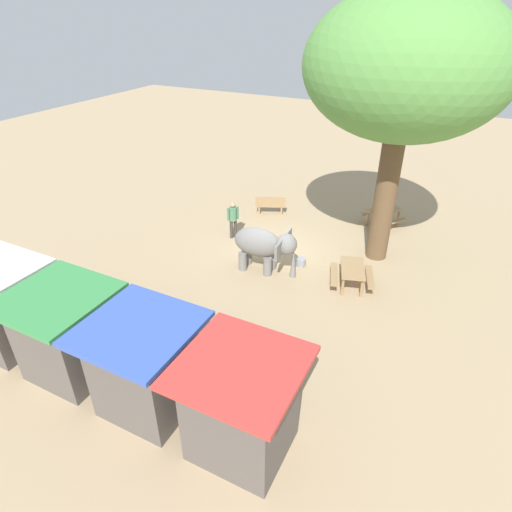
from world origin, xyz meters
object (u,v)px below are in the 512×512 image
market_stall_red (241,411)px  market_stall_blue (146,371)px  person_handler (233,217)px  market_stall_white (2,310)px  elephant (264,245)px  picnic_table_far (384,214)px  shade_tree_main (406,68)px  market_stall_green (67,338)px  wooden_bench (270,205)px  picnic_table_near (352,272)px  feed_bucket (301,262)px

market_stall_red → market_stall_blue: same height
person_handler → market_stall_white: (2.69, 8.67, 0.19)m
elephant → picnic_table_far: elephant is taller
shade_tree_main → market_stall_red: bearing=86.0°
market_stall_green → wooden_bench: bearing=-92.4°
elephant → person_handler: bearing=137.8°
elephant → market_stall_green: size_ratio=0.97×
elephant → wooden_bench: size_ratio=1.70×
elephant → person_handler: size_ratio=1.51×
elephant → market_stall_white: market_stall_white is taller
shade_tree_main → market_stall_white: shade_tree_main is taller
person_handler → picnic_table_near: (-5.51, 1.30, -0.36)m
market_stall_red → market_stall_blue: bearing=0.0°
picnic_table_near → market_stall_red: bearing=158.7°
elephant → feed_bucket: bearing=34.3°
elephant → market_stall_green: market_stall_green is taller
elephant → picnic_table_near: (-3.22, -0.45, -0.49)m
market_stall_blue → shade_tree_main: bearing=-108.4°
elephant → feed_bucket: (-1.13, -0.91, -0.92)m
market_stall_white → elephant: bearing=-125.8°
shade_tree_main → feed_bucket: shade_tree_main is taller
picnic_table_near → market_stall_white: market_stall_white is taller
market_stall_white → feed_bucket: size_ratio=7.00×
person_handler → wooden_bench: (-0.39, -2.87, -0.48)m
shade_tree_main → feed_bucket: size_ratio=25.94×
picnic_table_near → wooden_bench: bearing=32.6°
picnic_table_near → market_stall_white: (8.20, 7.36, 0.55)m
wooden_bench → market_stall_green: bearing=-116.5°
wooden_bench → market_stall_green: 11.57m
feed_bucket → market_stall_green: bearing=65.9°
market_stall_white → shade_tree_main: bearing=-130.7°
market_stall_red → market_stall_green: 5.20m
person_handler → market_stall_red: 10.06m
market_stall_white → market_stall_green: bearing=180.0°
wooden_bench → picnic_table_far: size_ratio=0.69×
wooden_bench → market_stall_white: size_ratio=0.57×
elephant → person_handler: (2.29, -1.76, -0.13)m
elephant → picnic_table_far: (-3.12, -5.78, -0.49)m
market_stall_green → market_stall_white: 2.60m
elephant → market_stall_blue: market_stall_blue is taller
shade_tree_main → market_stall_white: bearing=49.3°
shade_tree_main → market_stall_white: (8.49, 9.88, -5.76)m
market_stall_blue → market_stall_green: size_ratio=1.00×
market_stall_white → person_handler: bearing=-107.2°
shade_tree_main → wooden_bench: shade_tree_main is taller
feed_bucket → person_handler: bearing=-13.8°
elephant → picnic_table_far: 6.58m
elephant → market_stall_red: market_stall_red is taller
shade_tree_main → feed_bucket: bearing=40.7°
picnic_table_far → market_stall_white: 15.07m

